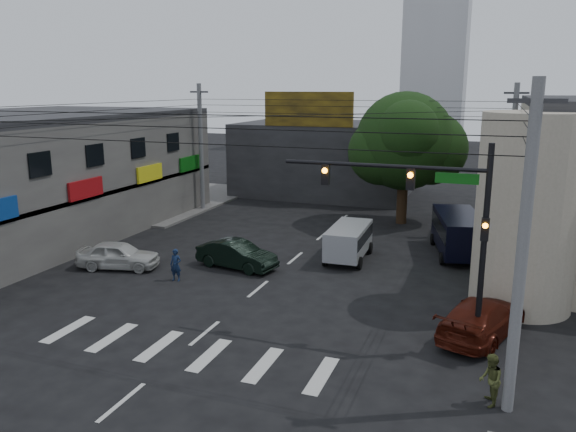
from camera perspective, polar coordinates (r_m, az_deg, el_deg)
The scene contains 18 objects.
ground at distance 23.98m, azimuth -4.97°, elevation -8.96°, with size 160.00×160.00×0.00m, color black.
sidewalk_far_left at distance 47.86m, azimuth -15.35°, elevation 1.83°, with size 16.00×16.00×0.15m, color #514F4C.
building_left at distance 38.37m, azimuth -26.08°, elevation 3.50°, with size 14.00×24.00×7.00m, color #4A4745.
corner_column at distance 24.60m, azimuth 23.10°, elevation 0.34°, with size 4.00×4.00×8.00m, color gray.
building_far at distance 48.40m, azimuth 3.86°, elevation 5.89°, with size 14.00×10.00×6.00m, color #232326.
billboard at distance 43.39m, azimuth 2.07°, elevation 10.80°, with size 7.00×0.30×2.60m, color olive.
street_tree at distance 37.64m, azimuth 11.77°, elevation 7.42°, with size 6.40×6.40×8.70m.
traffic_gantry at distance 19.58m, azimuth 14.59°, elevation 0.44°, with size 7.10×0.35×7.20m.
utility_pole_near_right at distance 16.17m, azimuth 22.68°, elevation -3.61°, with size 0.32×0.32×9.20m, color #59595B.
utility_pole_far_left at distance 41.53m, azimuth -8.83°, elevation 6.82°, with size 0.32×0.32×9.20m, color #59595B.
utility_pole_far_right at distance 36.33m, azimuth 21.67°, elevation 5.20°, with size 0.32×0.32×9.20m, color #59595B.
dark_sedan at distance 28.45m, azimuth -5.23°, elevation -3.93°, with size 4.41×2.21×1.39m, color black.
white_compact at distance 29.53m, azimuth -16.85°, elevation -3.81°, with size 4.35×2.61×1.39m, color #B8B8B3.
maroon_sedan at distance 21.99m, azimuth 19.08°, elevation -9.75°, with size 3.44×5.29×1.42m, color #431209.
silver_minivan at distance 29.81m, azimuth 6.17°, elevation -2.74°, with size 1.89×4.26×1.81m, color #B1B3B9, non-canonical shape.
navy_van at distance 31.79m, azimuth 16.90°, elevation -1.84°, with size 3.36×5.94×2.24m, color black, non-canonical shape.
traffic_officer at distance 27.01m, azimuth -11.33°, elevation -4.90°, with size 0.59×0.41×1.53m, color #111F3D.
pedestrian_olive at distance 17.64m, azimuth 19.88°, elevation -15.41°, with size 0.69×0.83×1.55m, color #444B22.
Camera 1 is at (9.64, -20.06, 8.93)m, focal length 35.00 mm.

